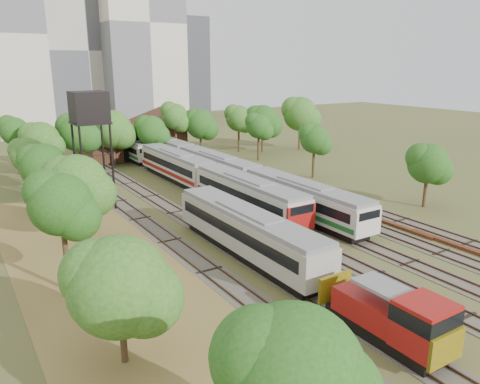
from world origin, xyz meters
TOP-DOWN VIEW (x-y plane):
  - ground at (0.00, 0.00)m, footprint 240.00×240.00m
  - dry_grass_patch at (-18.00, 8.00)m, footprint 14.00×60.00m
  - tracks at (-0.67, 25.00)m, footprint 24.60×80.00m
  - railcar_red_set at (-2.00, 28.93)m, footprint 3.12×34.58m
  - railcar_green_set at (2.00, 33.59)m, footprint 3.04×52.08m
  - railcar_rear at (-2.00, 56.18)m, footprint 2.80×16.08m
  - shunter_locomotive at (-8.00, -3.65)m, footprint 2.65×8.10m
  - old_grey_coach at (-8.00, 11.21)m, footprint 3.11×18.00m
  - water_tower at (-14.56, 31.15)m, footprint 3.61×3.61m
  - rail_pile_near at (8.00, 9.28)m, footprint 0.52×7.87m
  - rail_pile_far at (8.20, 3.41)m, footprint 0.54×8.64m
  - maintenance_shed at (-1.00, 57.98)m, footprint 16.45×11.55m
  - tree_band_left at (-19.63, 18.32)m, footprint 7.94×65.35m
  - tree_band_far at (5.52, 49.69)m, footprint 49.31×10.28m
  - tree_band_right at (15.22, 26.61)m, footprint 5.39×34.99m
  - tower_centre at (2.00, 100.00)m, footprint 20.00×18.00m
  - tower_right at (14.00, 92.00)m, footprint 18.00×16.00m
  - tower_far_right at (34.00, 110.00)m, footprint 12.00×12.00m

SIDE VIEW (x-z plane):
  - ground at x=0.00m, z-range 0.00..0.00m
  - dry_grass_patch at x=-18.00m, z-range 0.00..0.04m
  - tracks at x=-0.67m, z-range -0.05..0.14m
  - rail_pile_near at x=8.00m, z-range 0.00..0.26m
  - rail_pile_far at x=8.20m, z-range 0.00..0.28m
  - shunter_locomotive at x=-8.00m, z-range -0.08..3.39m
  - railcar_rear at x=-2.00m, z-range 0.10..3.55m
  - railcar_green_set at x=2.00m, z-range 0.11..3.87m
  - railcar_red_set at x=-2.00m, z-range 0.11..3.98m
  - old_grey_coach at x=-8.00m, z-range 0.18..4.02m
  - maintenance_shed at x=-1.00m, z-range -0.87..6.70m
  - tree_band_left at x=-19.63m, z-range 0.84..9.19m
  - tree_band_right at x=15.22m, z-range 1.44..8.96m
  - tree_band_far at x=5.52m, z-range 1.00..10.51m
  - water_tower at x=-14.56m, z-range 4.28..16.74m
  - tower_far_right at x=34.00m, z-range 0.00..28.00m
  - tower_centre at x=2.00m, z-range 0.00..36.00m
  - tower_right at x=14.00m, z-range 0.00..48.00m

